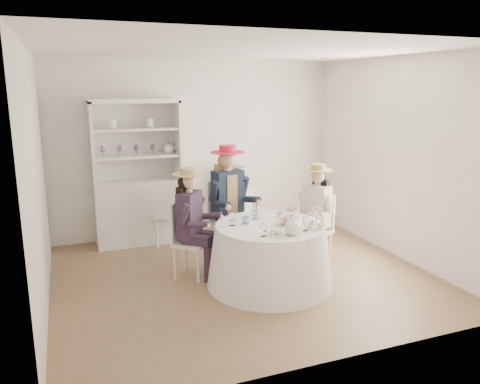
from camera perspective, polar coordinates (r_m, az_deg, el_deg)
name	(u,v)px	position (r m, az deg, el deg)	size (l,w,h in m)	color
ground	(243,276)	(5.92, 0.35, -10.16)	(4.50, 4.50, 0.00)	brown
ceiling	(243,50)	(5.46, 0.39, 16.89)	(4.50, 4.50, 0.00)	white
wall_back	(197,148)	(7.41, -5.24, 5.33)	(4.50, 4.50, 0.00)	silver
wall_front	(334,210)	(3.78, 11.38, -2.20)	(4.50, 4.50, 0.00)	silver
wall_left	(37,183)	(5.18, -23.53, 1.04)	(4.50, 4.50, 0.00)	silver
wall_right	(398,159)	(6.68, 18.73, 3.86)	(4.50, 4.50, 0.00)	silver
tea_table	(270,255)	(5.57, 3.64, -7.66)	(1.48, 1.48, 0.74)	white
hutch	(138,193)	(7.09, -12.27, -0.11)	(1.42, 0.88, 2.14)	silver
side_table	(234,210)	(7.53, -0.79, -2.15)	(0.47, 0.47, 0.73)	silver
hatbox	(233,177)	(7.41, -0.80, 1.82)	(0.33, 0.33, 0.33)	black
guest_left	(191,217)	(5.68, -5.97, -3.01)	(0.58, 0.57, 1.37)	silver
guest_mid	(229,196)	(6.21, -1.39, -0.52)	(0.58, 0.62, 1.55)	silver
guest_right	(316,208)	(6.21, 9.21, -1.93)	(0.56, 0.51, 1.33)	silver
spare_chair	(167,211)	(6.91, -8.85, -2.30)	(0.47, 0.47, 0.98)	silver
teacup_a	(246,221)	(5.46, 0.75, -3.53)	(0.09, 0.09, 0.07)	white
teacup_b	(256,216)	(5.65, 1.96, -3.00)	(0.07, 0.07, 0.07)	white
teacup_c	(280,216)	(5.71, 4.91, -2.89)	(0.08, 0.08, 0.07)	white
flower_bowl	(287,222)	(5.47, 5.81, -3.66)	(0.23, 0.23, 0.06)	white
flower_arrangement	(288,219)	(5.42, 5.88, -3.27)	(0.17, 0.16, 0.06)	pink
table_teapot	(293,228)	(5.09, 6.45, -4.33)	(0.25, 0.18, 0.19)	white
sandwich_plate	(276,233)	(5.10, 4.37, -5.05)	(0.24, 0.24, 0.05)	white
cupcake_stand	(316,221)	(5.37, 9.30, -3.46)	(0.25, 0.25, 0.23)	white
stemware_set	(270,218)	(5.43, 3.71, -3.24)	(0.92, 0.89, 0.15)	white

